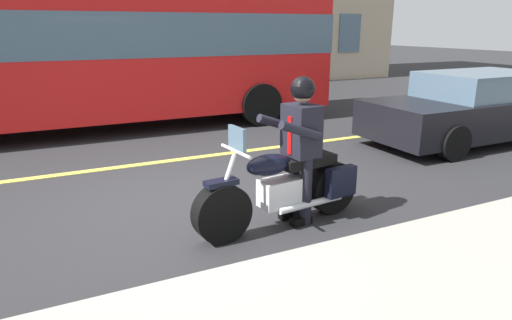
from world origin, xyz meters
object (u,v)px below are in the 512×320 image
object	(u,v)px
motorcycle_main	(286,188)
car_silver	(475,108)
rider_main	(300,138)
bus_near	(89,45)

from	to	relation	value
motorcycle_main	car_silver	world-z (taller)	car_silver
rider_main	car_silver	world-z (taller)	rider_main
rider_main	bus_near	world-z (taller)	bus_near
bus_near	car_silver	world-z (taller)	bus_near
motorcycle_main	car_silver	bearing A→B (deg)	-160.99
rider_main	car_silver	size ratio (longest dim) A/B	0.38
motorcycle_main	bus_near	bearing A→B (deg)	-77.88
rider_main	bus_near	distance (m)	6.56
rider_main	bus_near	bearing A→B (deg)	-76.22
motorcycle_main	rider_main	bearing A→B (deg)	-173.16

